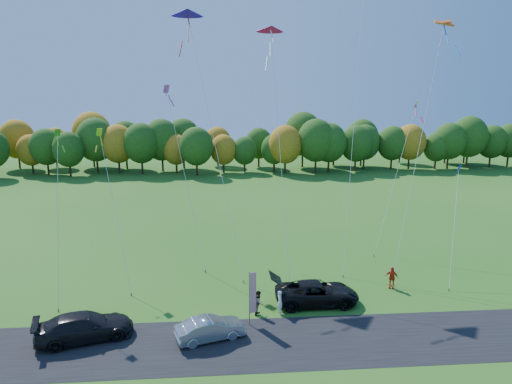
{
  "coord_description": "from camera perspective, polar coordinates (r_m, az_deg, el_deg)",
  "views": [
    {
      "loc": [
        -2.67,
        -28.4,
        14.57
      ],
      "look_at": [
        0.0,
        6.0,
        7.0
      ],
      "focal_mm": 32.0,
      "sensor_mm": 36.0,
      "label": 1
    }
  ],
  "objects": [
    {
      "name": "person_east",
      "position": [
        36.54,
        16.6,
        -10.22
      ],
      "size": [
        1.07,
        0.87,
        1.7
      ],
      "primitive_type": "imported",
      "rotation": [
        0.0,
        0.0,
        -0.53
      ],
      "color": "red",
      "rests_on": "ground"
    },
    {
      "name": "ground",
      "position": [
        32.03,
        0.86,
        -14.68
      ],
      "size": [
        160.0,
        160.0,
        0.0
      ],
      "primitive_type": "plane",
      "color": "#265C18"
    },
    {
      "name": "silver_sedan",
      "position": [
        28.7,
        -5.73,
        -16.63
      ],
      "size": [
        4.4,
        2.66,
        1.37
      ],
      "primitive_type": "imported",
      "rotation": [
        0.0,
        0.0,
        1.88
      ],
      "color": "#A9A9AE",
      "rests_on": "ground"
    },
    {
      "name": "kite_diamond_green",
      "position": [
        34.34,
        -23.55,
        -2.2
      ],
      "size": [
        0.88,
        4.14,
        12.32
      ],
      "color": "#4C3F33",
      "rests_on": "ground"
    },
    {
      "name": "kite_diamond_blue_low",
      "position": [
        39.37,
        23.53,
        -3.88
      ],
      "size": [
        3.41,
        6.03,
        8.93
      ],
      "color": "#4C3F33",
      "rests_on": "ground"
    },
    {
      "name": "dark_truck_a",
      "position": [
        30.3,
        -20.64,
        -15.47
      ],
      "size": [
        6.06,
        3.79,
        1.64
      ],
      "primitive_type": "imported",
      "rotation": [
        0.0,
        0.0,
        1.86
      ],
      "color": "black",
      "rests_on": "ground"
    },
    {
      "name": "black_suv",
      "position": [
        32.98,
        7.63,
        -12.4
      ],
      "size": [
        5.87,
        2.78,
        1.62
      ],
      "primitive_type": "imported",
      "rotation": [
        0.0,
        0.0,
        1.59
      ],
      "color": "black",
      "rests_on": "ground"
    },
    {
      "name": "tree_line",
      "position": [
        84.7,
        -2.57,
        2.46
      ],
      "size": [
        116.0,
        12.0,
        10.0
      ],
      "primitive_type": null,
      "color": "#1E4711",
      "rests_on": "ground"
    },
    {
      "name": "kite_diamond_white",
      "position": [
        44.27,
        17.06,
        1.78
      ],
      "size": [
        5.6,
        5.34,
        14.22
      ],
      "color": "#4C3F33",
      "rests_on": "ground"
    },
    {
      "name": "kite_delta_blue",
      "position": [
        38.87,
        -5.42,
        7.23
      ],
      "size": [
        5.93,
        11.98,
        23.22
      ],
      "color": "#4C3F33",
      "rests_on": "ground"
    },
    {
      "name": "feather_flag",
      "position": [
        29.46,
        -0.51,
        -12.44
      ],
      "size": [
        0.47,
        0.19,
        3.62
      ],
      "color": "#999999",
      "rests_on": "ground"
    },
    {
      "name": "kite_diamond_pink",
      "position": [
        39.17,
        -8.85,
        1.9
      ],
      "size": [
        3.84,
        6.27,
        15.57
      ],
      "color": "#4C3F33",
      "rests_on": "ground"
    },
    {
      "name": "kite_parafoil_rainbow",
      "position": [
        38.67,
        19.71,
        5.2
      ],
      "size": [
        7.46,
        7.5,
        20.76
      ],
      "color": "#4C3F33",
      "rests_on": "ground"
    },
    {
      "name": "person_tailgate_b",
      "position": [
        31.3,
        0.34,
        -13.66
      ],
      "size": [
        0.79,
        0.93,
        1.66
      ],
      "primitive_type": "imported",
      "rotation": [
        0.0,
        0.0,
        1.35
      ],
      "color": "gray",
      "rests_on": "ground"
    },
    {
      "name": "kite_delta_red",
      "position": [
        36.86,
        2.85,
        7.31
      ],
      "size": [
        2.42,
        11.13,
        21.21
      ],
      "color": "#4C3F33",
      "rests_on": "ground"
    },
    {
      "name": "asphalt_strip",
      "position": [
        28.54,
        1.64,
        -18.32
      ],
      "size": [
        90.0,
        6.0,
        0.01
      ],
      "primitive_type": "cube",
      "color": "black",
      "rests_on": "ground"
    },
    {
      "name": "person_tailgate_a",
      "position": [
        31.4,
        3.01,
        -13.61
      ],
      "size": [
        0.5,
        0.66,
        1.64
      ],
      "primitive_type": "imported",
      "rotation": [
        0.0,
        0.0,
        1.76
      ],
      "color": "white",
      "rests_on": "ground"
    },
    {
      "name": "kite_parafoil_orange",
      "position": [
        42.01,
        12.39,
        11.9
      ],
      "size": [
        6.26,
        13.65,
        29.17
      ],
      "color": "#4C3F33",
      "rests_on": "ground"
    },
    {
      "name": "kite_diamond_yellow",
      "position": [
        36.7,
        -17.29,
        -1.97
      ],
      "size": [
        3.58,
        6.72,
        12.03
      ],
      "color": "#4C3F33",
      "rests_on": "ground"
    }
  ]
}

